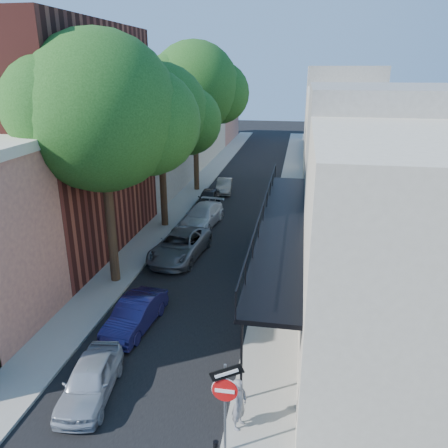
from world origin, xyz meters
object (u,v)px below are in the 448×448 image
at_px(sign_post, 225,394).
at_px(parked_car_d, 202,216).
at_px(parked_car_c, 180,246).
at_px(pedestrian, 239,404).
at_px(parked_car_f, 224,186).
at_px(parked_car_e, 208,198).
at_px(parked_car_b, 135,314).
at_px(oak_near, 113,115).
at_px(oak_far, 201,89).
at_px(parked_car_a, 90,380).
at_px(oak_mid, 167,116).

distance_m(sign_post, parked_car_d, 18.18).
distance_m(parked_car_c, pedestrian, 12.42).
relative_size(parked_car_c, parked_car_f, 1.46).
relative_size(parked_car_c, parked_car_e, 1.40).
relative_size(parked_car_b, parked_car_d, 0.78).
distance_m(oak_near, parked_car_f, 18.18).
bearing_deg(oak_far, oak_near, -90.04).
xyz_separation_m(sign_post, parked_car_e, (-5.09, 22.00, -1.42)).
height_order(parked_car_a, parked_car_d, parked_car_d).
bearing_deg(parked_car_f, parked_car_e, -104.05).
xyz_separation_m(oak_mid, parked_car_c, (1.94, -4.89, -6.36)).
bearing_deg(pedestrian, parked_car_b, 66.32).
distance_m(sign_post, oak_near, 12.77).
bearing_deg(oak_near, parked_car_c, 58.47).
xyz_separation_m(sign_post, parked_car_a, (-4.56, 1.51, -1.44)).
distance_m(oak_mid, parked_car_b, 13.64).
distance_m(oak_near, parked_car_e, 14.71).
bearing_deg(parked_car_e, parked_car_d, -84.73).
bearing_deg(pedestrian, parked_car_f, 30.13).
distance_m(parked_car_d, parked_car_e, 4.49).
height_order(sign_post, parked_car_e, sign_post).
relative_size(oak_mid, parked_car_c, 2.03).
bearing_deg(parked_car_b, oak_mid, 105.84).
bearing_deg(oak_mid, parked_car_c, -68.37).
distance_m(sign_post, parked_car_b, 7.21).
bearing_deg(pedestrian, parked_car_e, 33.42).
height_order(oak_near, parked_car_e, oak_near).
relative_size(sign_post, parked_car_b, 0.81).
distance_m(oak_far, parked_car_b, 22.33).
bearing_deg(sign_post, pedestrian, 75.66).
bearing_deg(oak_near, oak_far, 89.96).
relative_size(oak_far, parked_car_d, 2.52).
xyz_separation_m(parked_car_b, parked_car_e, (-0.53, 16.59, 0.00)).
xyz_separation_m(parked_car_c, parked_car_f, (0.08, 13.45, -0.13)).
relative_size(sign_post, oak_far, 0.25).
distance_m(parked_car_b, pedestrian, 6.56).
xyz_separation_m(parked_car_f, pedestrian, (4.80, -24.87, 0.35)).
relative_size(sign_post, oak_near, 0.26).
bearing_deg(parked_car_a, oak_near, 96.60).
bearing_deg(parked_car_b, parked_car_f, 96.17).
bearing_deg(parked_car_f, parked_car_c, -96.44).
bearing_deg(parked_car_a, parked_car_b, 82.41).
height_order(parked_car_a, parked_car_f, parked_car_a).
relative_size(oak_near, parked_car_e, 3.18).
distance_m(parked_car_b, parked_car_d, 12.14).
bearing_deg(parked_car_c, parked_car_e, 98.50).
height_order(oak_near, parked_car_a, oak_near).
relative_size(parked_car_b, parked_car_e, 1.03).
bearing_deg(parked_car_c, oak_mid, 117.44).
height_order(oak_far, parked_car_f, oak_far).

